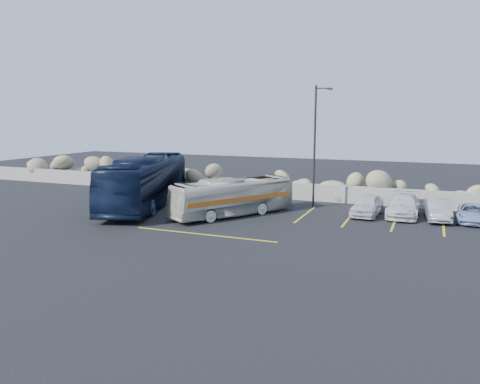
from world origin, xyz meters
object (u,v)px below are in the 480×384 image
at_px(car_a, 367,205).
at_px(car_d, 473,213).
at_px(car_c, 403,206).
at_px(car_b, 438,210).
at_px(lamppost, 315,143).
at_px(vintage_bus, 233,197).
at_px(tour_coach, 146,181).

height_order(car_a, car_d, car_a).
relative_size(car_c, car_d, 1.22).
bearing_deg(car_c, car_a, -162.22).
bearing_deg(car_a, car_b, 9.07).
bearing_deg(lamppost, vintage_bus, -132.55).
xyz_separation_m(tour_coach, car_a, (14.25, 2.59, -1.04)).
height_order(lamppost, tour_coach, lamppost).
xyz_separation_m(tour_coach, car_b, (18.26, 2.88, -1.09)).
distance_m(car_a, car_b, 4.02).
distance_m(tour_coach, car_a, 14.52).
xyz_separation_m(tour_coach, car_c, (16.33, 3.22, -1.04)).
distance_m(vintage_bus, car_a, 8.27).
relative_size(car_a, car_b, 1.06).
xyz_separation_m(vintage_bus, car_a, (7.65, 3.12, -0.50)).
height_order(vintage_bus, car_b, vintage_bus).
relative_size(tour_coach, car_c, 2.71).
bearing_deg(car_c, tour_coach, -167.87).
bearing_deg(lamppost, car_d, -4.78).
relative_size(lamppost, car_c, 1.79).
relative_size(vintage_bus, car_d, 2.24).
height_order(vintage_bus, car_c, vintage_bus).
distance_m(lamppost, car_c, 6.79).
bearing_deg(car_b, vintage_bus, -169.43).
distance_m(lamppost, car_d, 10.26).
xyz_separation_m(lamppost, car_d, (9.50, -0.79, -3.79)).
distance_m(vintage_bus, car_d, 14.01).
xyz_separation_m(vintage_bus, car_c, (9.72, 3.75, -0.50)).
distance_m(lamppost, car_b, 8.54).
bearing_deg(vintage_bus, car_c, 52.90).
bearing_deg(car_c, car_d, -1.36).
bearing_deg(car_c, lamppost, 174.58).
bearing_deg(car_b, car_d, -0.26).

